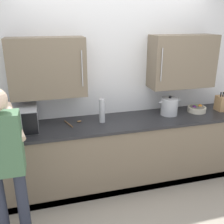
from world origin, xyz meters
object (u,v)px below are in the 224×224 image
thermos_flask (102,111)px  wooden_spoon (74,123)px  microwave_oven (9,120)px  fruit_bowl (197,109)px  stock_pot (169,106)px  knife_block (221,103)px  person_figure (4,158)px

thermos_flask → wooden_spoon: thermos_flask is taller
microwave_oven → fruit_bowl: size_ratio=3.22×
thermos_flask → wooden_spoon: 0.38m
microwave_oven → stock_pot: (2.03, 0.02, -0.02)m
knife_block → fruit_bowl: size_ratio=1.11×
wooden_spoon → fruit_bowl: size_ratio=0.89×
thermos_flask → person_figure: 1.30m
microwave_oven → person_figure: person_figure is taller
stock_pot → person_figure: 2.15m
stock_pot → person_figure: size_ratio=0.20×
knife_block → stock_pot: 0.78m
knife_block → stock_pot: bearing=177.1°
microwave_oven → thermos_flask: 1.10m
thermos_flask → stock_pot: size_ratio=0.93×
microwave_oven → knife_block: knife_block is taller
knife_block → person_figure: person_figure is taller
thermos_flask → fruit_bowl: bearing=1.1°
fruit_bowl → person_figure: size_ratio=0.16×
thermos_flask → knife_block: 1.72m
stock_pot → knife_block: bearing=-2.9°
person_figure → thermos_flask: bearing=34.0°
thermos_flask → stock_pot: thermos_flask is taller
knife_block → person_figure: size_ratio=0.17×
thermos_flask → microwave_oven: bearing=179.7°
stock_pot → wooden_spoon: (-1.29, 0.03, -0.11)m
microwave_oven → stock_pot: size_ratio=2.50×
microwave_oven → thermos_flask: size_ratio=2.68×
microwave_oven → knife_block: 2.81m
fruit_bowl → person_figure: (-2.44, -0.75, 0.01)m
microwave_oven → person_figure: 0.74m
person_figure → wooden_spoon: bearing=47.0°
wooden_spoon → person_figure: size_ratio=0.14×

